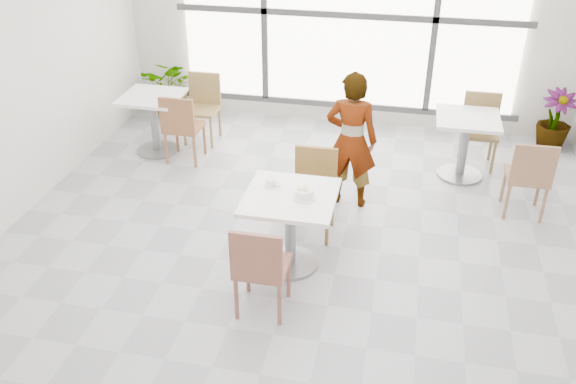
% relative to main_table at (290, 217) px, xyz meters
% --- Properties ---
extents(floor, '(7.00, 7.00, 0.00)m').
position_rel_main_table_xyz_m(floor, '(0.06, -0.07, -0.52)').
color(floor, '#9E9EA5').
rests_on(floor, ground).
extents(wall_back, '(6.00, 0.00, 6.00)m').
position_rel_main_table_xyz_m(wall_back, '(0.06, 3.43, 0.98)').
color(wall_back, silver).
rests_on(wall_back, ground).
extents(window, '(4.60, 0.07, 2.52)m').
position_rel_main_table_xyz_m(window, '(0.06, 3.37, 0.98)').
color(window, white).
rests_on(window, ground).
extents(main_table, '(0.80, 0.80, 0.75)m').
position_rel_main_table_xyz_m(main_table, '(0.00, 0.00, 0.00)').
color(main_table, white).
rests_on(main_table, ground).
extents(chair_near, '(0.42, 0.42, 0.87)m').
position_rel_main_table_xyz_m(chair_near, '(-0.10, -0.72, -0.02)').
color(chair_near, brown).
rests_on(chair_near, ground).
extents(chair_far, '(0.42, 0.42, 0.87)m').
position_rel_main_table_xyz_m(chair_far, '(0.10, 0.64, -0.02)').
color(chair_far, olive).
rests_on(chair_far, ground).
extents(oatmeal_bowl, '(0.21, 0.21, 0.10)m').
position_rel_main_table_xyz_m(oatmeal_bowl, '(0.13, -0.02, 0.27)').
color(oatmeal_bowl, white).
rests_on(oatmeal_bowl, main_table).
extents(coffee_cup, '(0.16, 0.13, 0.07)m').
position_rel_main_table_xyz_m(coffee_cup, '(-0.21, 0.13, 0.26)').
color(coffee_cup, white).
rests_on(coffee_cup, main_table).
extents(person, '(0.56, 0.39, 1.49)m').
position_rel_main_table_xyz_m(person, '(0.39, 1.24, 0.22)').
color(person, black).
rests_on(person, ground).
extents(bg_table_left, '(0.70, 0.70, 0.75)m').
position_rel_main_table_xyz_m(bg_table_left, '(-2.14, 2.00, -0.04)').
color(bg_table_left, white).
rests_on(bg_table_left, ground).
extents(bg_table_right, '(0.70, 0.70, 0.75)m').
position_rel_main_table_xyz_m(bg_table_right, '(1.60, 2.11, -0.04)').
color(bg_table_right, silver).
rests_on(bg_table_right, ground).
extents(bg_chair_left_near, '(0.42, 0.42, 0.87)m').
position_rel_main_table_xyz_m(bg_chair_left_near, '(-1.70, 1.78, -0.02)').
color(bg_chair_left_near, brown).
rests_on(bg_chair_left_near, ground).
extents(bg_chair_left_far, '(0.42, 0.42, 0.87)m').
position_rel_main_table_xyz_m(bg_chair_left_far, '(-1.67, 2.50, -0.02)').
color(bg_chair_left_far, olive).
rests_on(bg_chair_left_far, ground).
extents(bg_chair_right_near, '(0.42, 0.42, 0.87)m').
position_rel_main_table_xyz_m(bg_chair_right_near, '(2.21, 1.33, -0.02)').
color(bg_chair_right_near, '#926547').
rests_on(bg_chair_right_near, ground).
extents(bg_chair_right_far, '(0.42, 0.42, 0.87)m').
position_rel_main_table_xyz_m(bg_chair_right_far, '(1.79, 2.51, -0.02)').
color(bg_chair_right_far, olive).
rests_on(bg_chair_right_far, ground).
extents(plant_left, '(0.80, 0.71, 0.85)m').
position_rel_main_table_xyz_m(plant_left, '(-2.35, 3.13, -0.10)').
color(plant_left, '#50803E').
rests_on(plant_left, ground).
extents(plant_right, '(0.50, 0.50, 0.77)m').
position_rel_main_table_xyz_m(plant_right, '(2.76, 3.12, -0.14)').
color(plant_right, '#48783B').
rests_on(plant_right, ground).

